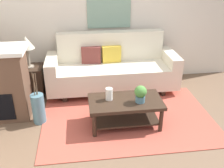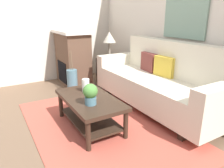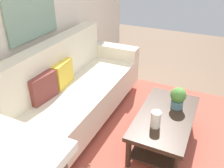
{
  "view_description": "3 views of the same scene",
  "coord_description": "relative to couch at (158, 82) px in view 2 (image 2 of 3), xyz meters",
  "views": [
    {
      "loc": [
        -0.71,
        -2.94,
        2.35
      ],
      "look_at": [
        -0.22,
        0.77,
        0.5
      ],
      "focal_mm": 41.47,
      "sensor_mm": 36.0,
      "label": 1
    },
    {
      "loc": [
        2.31,
        -0.71,
        1.48
      ],
      "look_at": [
        -0.23,
        0.78,
        0.5
      ],
      "focal_mm": 33.91,
      "sensor_mm": 36.0,
      "label": 2
    },
    {
      "loc": [
        -2.31,
        -0.02,
        2.07
      ],
      "look_at": [
        0.11,
        1.11,
        0.56
      ],
      "focal_mm": 38.59,
      "sensor_mm": 36.0,
      "label": 3
    }
  ],
  "objects": [
    {
      "name": "potted_plant_tabletop",
      "position": [
        0.24,
        -1.3,
        0.14
      ],
      "size": [
        0.18,
        0.18,
        0.26
      ],
      "color": "slate",
      "rests_on": "coffee_table"
    },
    {
      "name": "tabletop_vase",
      "position": [
        -0.2,
        -1.17,
        0.09
      ],
      "size": [
        0.11,
        0.11,
        0.18
      ],
      "primitive_type": "cylinder",
      "color": "white",
      "rests_on": "coffee_table"
    },
    {
      "name": "floor_vase_branch_a",
      "position": [
        -1.26,
        -0.98,
        0.23
      ],
      "size": [
        0.02,
        0.04,
        0.36
      ],
      "primitive_type": "cylinder",
      "rotation": [
        0.07,
        0.02,
        0.0
      ],
      "color": "brown",
      "rests_on": "floor_vase"
    },
    {
      "name": "fireplace",
      "position": [
        -1.9,
        -0.73,
        0.15
      ],
      "size": [
        1.02,
        0.58,
        1.16
      ],
      "color": "brown",
      "rests_on": "ground_plane"
    },
    {
      "name": "area_rug",
      "position": [
        0.11,
        -1.07,
        -0.43
      ],
      "size": [
        2.7,
        1.79,
        0.01
      ],
      "primitive_type": "cube",
      "color": "#B24C3D",
      "rests_on": "ground_plane"
    },
    {
      "name": "framed_painting",
      "position": [
        0.0,
        0.47,
        1.03
      ],
      "size": [
        0.83,
        0.03,
        0.71
      ],
      "primitive_type": "cube",
      "color": "gray"
    },
    {
      "name": "wall_back",
      "position": [
        0.11,
        0.54,
        0.92
      ],
      "size": [
        5.12,
        0.1,
        2.7
      ],
      "primitive_type": "cube",
      "color": "beige",
      "rests_on": "ground_plane"
    },
    {
      "name": "ground_plane",
      "position": [
        0.11,
        -1.57,
        -0.43
      ],
      "size": [
        9.12,
        9.12,
        0.0
      ],
      "primitive_type": "plane",
      "color": "brown"
    },
    {
      "name": "side_table",
      "position": [
        -1.51,
        -0.03,
        -0.15
      ],
      "size": [
        0.44,
        0.44,
        0.56
      ],
      "primitive_type": "cube",
      "color": "#332319",
      "rests_on": "ground_plane"
    },
    {
      "name": "floor_vase_branch_b",
      "position": [
        -1.29,
        -0.97,
        0.23
      ],
      "size": [
        0.04,
        0.01,
        0.36
      ],
      "primitive_type": "cylinder",
      "rotation": [
        -0.0,
        -0.08,
        0.0
      ],
      "color": "brown",
      "rests_on": "floor_vase"
    },
    {
      "name": "throw_pillow_maroon",
      "position": [
        -0.38,
        0.12,
        0.25
      ],
      "size": [
        0.37,
        0.16,
        0.32
      ],
      "primitive_type": "cube",
      "rotation": [
        0.0,
        0.0,
        -0.11
      ],
      "color": "brown",
      "rests_on": "couch"
    },
    {
      "name": "floor_vase",
      "position": [
        -1.28,
        -0.98,
        -0.19
      ],
      "size": [
        0.2,
        0.2,
        0.48
      ],
      "primitive_type": "cylinder",
      "color": "slate",
      "rests_on": "ground_plane"
    },
    {
      "name": "coffee_table",
      "position": [
        0.04,
        -1.22,
        -0.12
      ],
      "size": [
        1.1,
        0.6,
        0.43
      ],
      "color": "#332319",
      "rests_on": "ground_plane"
    },
    {
      "name": "floor_vase_branch_c",
      "position": [
        -1.29,
        -1.0,
        0.23
      ],
      "size": [
        0.04,
        0.03,
        0.36
      ],
      "primitive_type": "cylinder",
      "rotation": [
        0.04,
        0.08,
        0.0
      ],
      "color": "brown",
      "rests_on": "floor_vase"
    },
    {
      "name": "couch",
      "position": [
        0.0,
        0.0,
        0.0
      ],
      "size": [
        2.42,
        0.84,
        1.08
      ],
      "color": "beige",
      "rests_on": "ground_plane"
    },
    {
      "name": "table_lamp",
      "position": [
        -1.51,
        -0.03,
        0.56
      ],
      "size": [
        0.28,
        0.28,
        0.57
      ],
      "color": "gray",
      "rests_on": "side_table"
    },
    {
      "name": "wall_left",
      "position": [
        -2.5,
        -1.04,
        0.92
      ],
      "size": [
        0.1,
        5.06,
        2.7
      ],
      "primitive_type": "cube",
      "color": "beige",
      "rests_on": "ground_plane"
    },
    {
      "name": "throw_pillow_mustard",
      "position": [
        -0.0,
        0.12,
        0.25
      ],
      "size": [
        0.37,
        0.16,
        0.32
      ],
      "primitive_type": "cube",
      "rotation": [
        0.0,
        0.0,
        0.11
      ],
      "color": "gold",
      "rests_on": "couch"
    }
  ]
}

